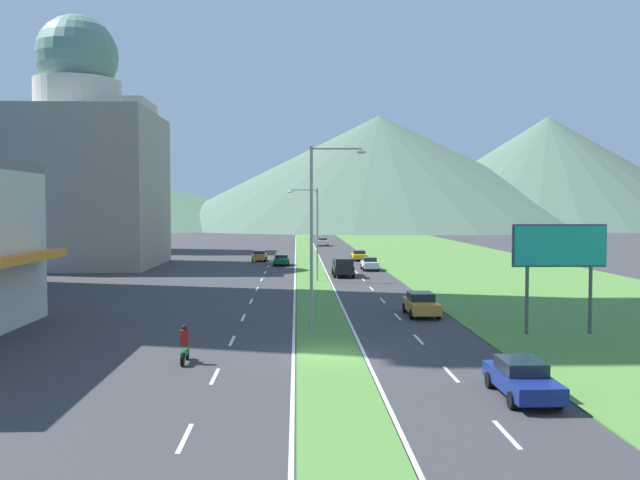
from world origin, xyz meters
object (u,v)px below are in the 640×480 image
object	(u,v)px
street_lamp_mid	(314,228)
car_4	(259,256)
car_0	(421,304)
motorcycle_rider	(185,347)
car_6	(370,264)
car_1	(522,378)
car_5	(359,255)
car_2	(281,260)
car_3	(323,242)
billboard_roadside	(560,251)
street_lamp_near	(317,225)
pickup_truck_0	(343,267)

from	to	relation	value
street_lamp_mid	car_4	bearing A→B (deg)	104.47
car_0	motorcycle_rider	world-z (taller)	motorcycle_rider
car_6	motorcycle_rider	distance (m)	49.22
car_1	car_5	world-z (taller)	car_1
car_2	car_4	bearing A→B (deg)	24.72
car_0	car_6	distance (m)	33.62
car_2	motorcycle_rider	world-z (taller)	motorcycle_rider
car_2	car_3	bearing A→B (deg)	-8.88
billboard_roadside	motorcycle_rider	xyz separation A→B (m)	(-20.09, -6.45, -4.03)
car_0	car_3	xyz separation A→B (m)	(-3.36, 84.78, -0.01)
car_0	car_2	world-z (taller)	car_0
car_4	motorcycle_rider	world-z (taller)	motorcycle_rider
street_lamp_near	pickup_truck_0	size ratio (longest dim) A/B	2.01
car_4	car_0	bearing A→B (deg)	-164.33
billboard_roadside	car_0	distance (m)	10.53
street_lamp_near	car_1	world-z (taller)	street_lamp_near
car_4	car_6	bearing A→B (deg)	-136.01
car_4	pickup_truck_0	bearing A→B (deg)	-155.07
street_lamp_near	motorcycle_rider	size ratio (longest dim) A/B	5.43
car_3	car_1	bearing A→B (deg)	1.97
motorcycle_rider	street_lamp_mid	bearing A→B (deg)	-11.07
car_3	car_2	bearing A→B (deg)	-8.88
billboard_roadside	car_5	bearing A→B (deg)	96.49
street_lamp_mid	car_3	size ratio (longest dim) A/B	2.06
street_lamp_near	motorcycle_rider	world-z (taller)	street_lamp_near
street_lamp_mid	pickup_truck_0	xyz separation A→B (m)	(3.19, 4.71, -4.27)
street_lamp_near	car_0	bearing A→B (deg)	33.33
street_lamp_near	car_1	bearing A→B (deg)	-64.34
street_lamp_near	car_0	xyz separation A→B (m)	(7.11, 4.67, -5.42)
street_lamp_near	car_2	xyz separation A→B (m)	(-3.12, 45.48, -5.49)
car_1	motorcycle_rider	world-z (taller)	motorcycle_rider
car_1	motorcycle_rider	bearing A→B (deg)	-114.60
car_6	motorcycle_rider	size ratio (longest dim) A/B	2.13
car_0	car_1	xyz separation A→B (m)	(0.24, -19.97, -0.05)
pickup_truck_0	car_5	bearing A→B (deg)	170.54
car_4	car_1	bearing A→B (deg)	-168.63
billboard_roadside	car_6	bearing A→B (deg)	98.95
car_3	car_5	world-z (taller)	car_3
car_2	car_6	world-z (taller)	car_6
street_lamp_near	pickup_truck_0	bearing A→B (deg)	83.26
car_2	car_4	xyz separation A→B (m)	(-3.12, 6.77, 0.03)
billboard_roadside	car_6	xyz separation A→B (m)	(-6.43, 40.83, -4.02)
car_0	car_5	size ratio (longest dim) A/B	1.02
street_lamp_near	street_lamp_mid	bearing A→B (deg)	88.98
car_2	car_4	size ratio (longest dim) A/B	1.09
car_0	car_4	bearing A→B (deg)	-164.33
car_1	car_6	world-z (taller)	car_6
car_4	pickup_truck_0	size ratio (longest dim) A/B	0.78
car_4	car_2	bearing A→B (deg)	-155.28
car_3	motorcycle_rider	bearing A→B (deg)	-5.90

